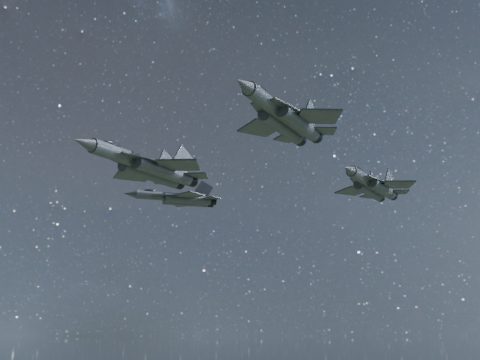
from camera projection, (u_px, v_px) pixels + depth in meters
jet_lead at (148, 167)px, 57.95m from camera, size 16.68×11.24×4.21m
jet_left at (179, 199)px, 89.57m from camera, size 15.21×10.08×3.88m
jet_right at (284, 118)px, 53.70m from camera, size 15.74×10.41×4.02m
jet_slot at (372, 186)px, 73.27m from camera, size 15.77×10.56×3.99m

